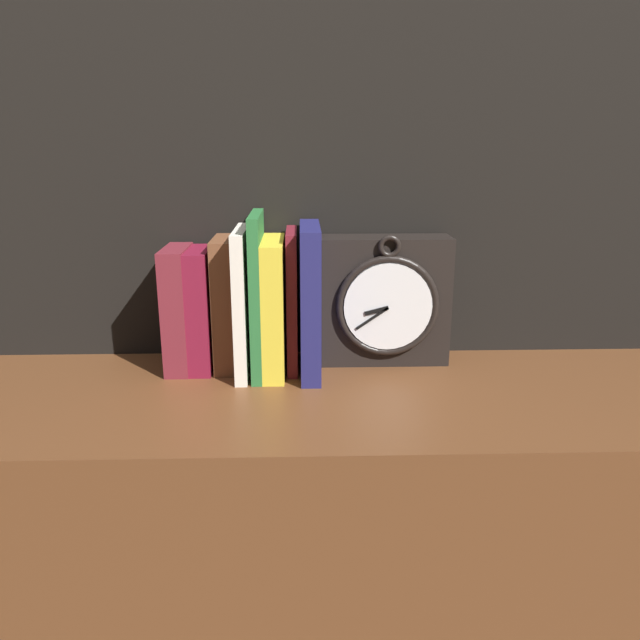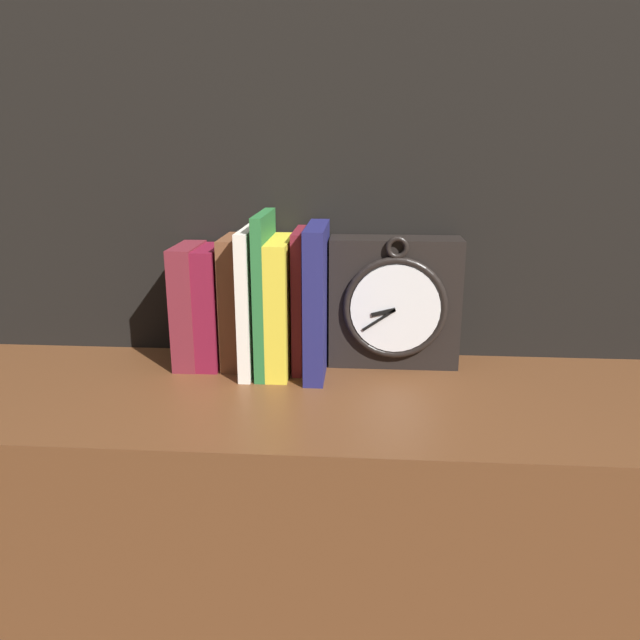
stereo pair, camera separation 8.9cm
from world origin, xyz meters
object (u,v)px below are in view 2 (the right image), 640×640
book_slot0_maroon (190,305)px  book_slot4_green (265,293)px  book_slot1_maroon (212,306)px  book_slot2_brown (236,302)px  book_slot3_white (251,300)px  book_slot6_maroon (300,300)px  book_slot5_yellow (281,305)px  clock (394,303)px  book_slot7_navy (317,300)px

book_slot0_maroon → book_slot4_green: (0.13, -0.02, 0.03)m
book_slot1_maroon → book_slot2_brown: book_slot2_brown is taller
book_slot3_white → book_slot6_maroon: (0.08, 0.02, -0.00)m
book_slot6_maroon → book_slot4_green: bearing=-164.6°
book_slot5_yellow → book_slot1_maroon: bearing=171.4°
book_slot0_maroon → book_slot4_green: book_slot4_green is taller
book_slot4_green → book_slot0_maroon: bearing=172.4°
book_slot4_green → book_slot2_brown: bearing=159.7°
book_slot1_maroon → book_slot0_maroon: bearing=-178.9°
clock → book_slot6_maroon: size_ratio=0.97×
book_slot1_maroon → book_slot5_yellow: book_slot5_yellow is taller
book_slot2_brown → book_slot3_white: book_slot3_white is taller
book_slot2_brown → book_slot6_maroon: (0.11, -0.00, 0.01)m
book_slot6_maroon → clock: bearing=7.2°
book_slot3_white → book_slot5_yellow: bearing=1.0°
clock → book_slot0_maroon: clock is taller
book_slot4_green → book_slot6_maroon: 0.06m
book_slot0_maroon → book_slot5_yellow: book_slot5_yellow is taller
book_slot1_maroon → book_slot2_brown: bearing=1.8°
book_slot2_brown → book_slot5_yellow: size_ratio=1.00×
clock → book_slot3_white: 0.23m
book_slot1_maroon → book_slot4_green: size_ratio=0.77×
clock → book_slot4_green: size_ratio=0.87×
clock → book_slot2_brown: 0.26m
book_slot0_maroon → book_slot7_navy: bearing=-5.9°
book_slot0_maroon → book_slot6_maroon: size_ratio=0.88×
book_slot5_yellow → book_slot0_maroon: bearing=173.7°
book_slot1_maroon → book_slot6_maroon: (0.15, -0.00, 0.02)m
book_slot5_yellow → book_slot7_navy: (0.06, -0.01, 0.01)m
book_slot3_white → book_slot4_green: size_ratio=0.91×
book_slot1_maroon → book_slot5_yellow: (0.12, -0.02, 0.01)m
book_slot2_brown → book_slot5_yellow: 0.08m
book_slot0_maroon → book_slot6_maroon: book_slot6_maroon is taller
book_slot0_maroon → book_slot1_maroon: (0.04, 0.00, -0.00)m
book_slot2_brown → book_slot7_navy: (0.14, -0.02, 0.01)m
book_slot0_maroon → book_slot2_brown: bearing=1.5°
book_slot0_maroon → clock: bearing=2.9°
clock → book_slot1_maroon: bearing=-176.8°
book_slot5_yellow → book_slot7_navy: book_slot7_navy is taller
book_slot1_maroon → book_slot6_maroon: size_ratio=0.87×
clock → book_slot5_yellow: 0.19m
book_slot6_maroon → book_slot7_navy: (0.03, -0.02, 0.01)m
book_slot0_maroon → book_slot5_yellow: bearing=-6.3°
book_slot0_maroon → book_slot3_white: (0.11, -0.02, 0.02)m
book_slot0_maroon → book_slot4_green: 0.13m
book_slot4_green → book_slot7_navy: size_ratio=1.07×
book_slot1_maroon → book_slot7_navy: size_ratio=0.83×
book_slot5_yellow → book_slot6_maroon: size_ratio=0.94×
book_slot2_brown → book_slot3_white: 0.04m
book_slot3_white → book_slot6_maroon: book_slot3_white is taller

